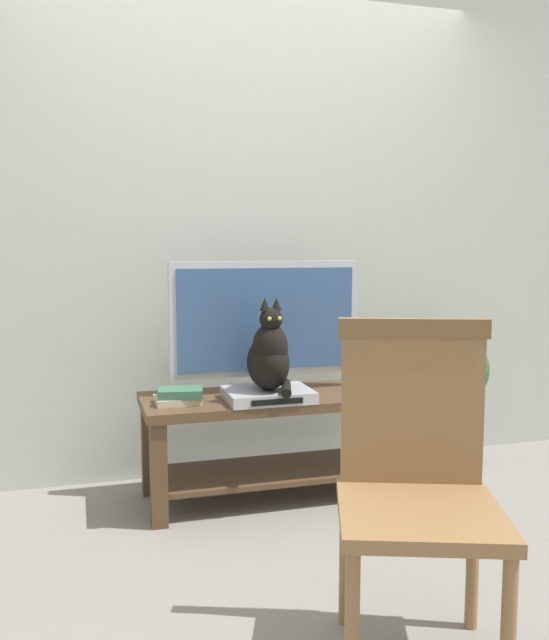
% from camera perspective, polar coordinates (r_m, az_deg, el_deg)
% --- Properties ---
extents(ground_plane, '(12.00, 12.00, 0.00)m').
position_cam_1_polar(ground_plane, '(2.90, 2.47, -18.34)').
color(ground_plane, gray).
extents(back_wall, '(7.00, 0.12, 2.80)m').
position_cam_1_polar(back_wall, '(3.63, -2.76, 9.33)').
color(back_wall, '#B7BCB2').
rests_on(back_wall, ground).
extents(tv_stand, '(1.22, 0.50, 0.50)m').
position_cam_1_polar(tv_stand, '(3.27, -0.25, -8.93)').
color(tv_stand, '#513823').
rests_on(tv_stand, ground).
extents(tv, '(0.93, 0.20, 0.63)m').
position_cam_1_polar(tv, '(3.28, -0.73, -0.25)').
color(tv, '#B7B7BC').
rests_on(tv, tv_stand).
extents(media_box, '(0.39, 0.30, 0.05)m').
position_cam_1_polar(media_box, '(3.12, -0.54, -6.30)').
color(media_box, '#ADADB2').
rests_on(media_box, tv_stand).
extents(cat, '(0.20, 0.36, 0.42)m').
position_cam_1_polar(cat, '(3.07, -0.45, -3.03)').
color(cat, black).
rests_on(cat, media_box).
extents(wooden_chair, '(0.59, 0.59, 0.99)m').
position_cam_1_polar(wooden_chair, '(2.09, 11.81, -11.93)').
color(wooden_chair, olive).
rests_on(wooden_chair, ground).
extents(book_stack, '(0.22, 0.18, 0.07)m').
position_cam_1_polar(book_stack, '(3.09, -8.02, -6.36)').
color(book_stack, beige).
rests_on(book_stack, tv_stand).
extents(potted_plant, '(0.36, 0.36, 0.74)m').
position_cam_1_polar(potted_plant, '(3.69, 14.81, -5.63)').
color(potted_plant, beige).
rests_on(potted_plant, ground).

